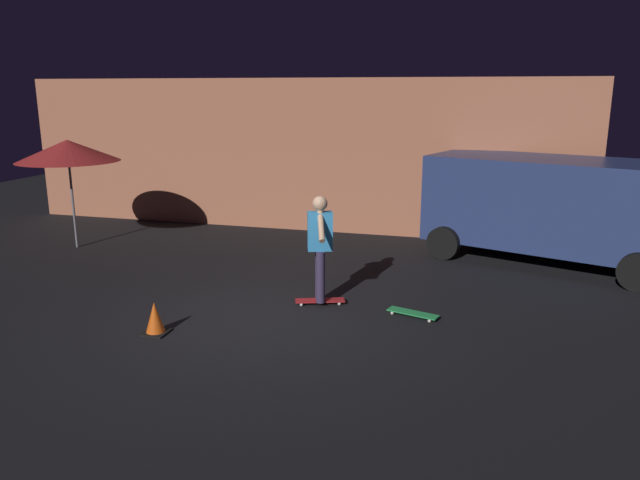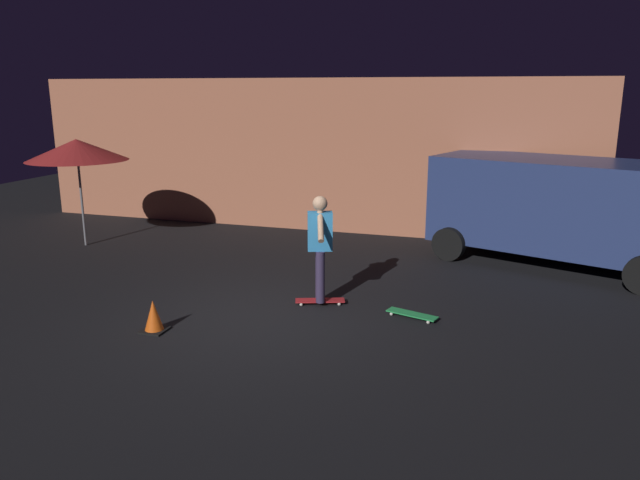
% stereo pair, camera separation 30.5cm
% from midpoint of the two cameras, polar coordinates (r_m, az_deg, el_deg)
% --- Properties ---
extents(ground_plane, '(28.00, 28.00, 0.00)m').
position_cam_midpoint_polar(ground_plane, '(9.09, -6.88, -7.52)').
color(ground_plane, black).
extents(low_building, '(13.79, 4.49, 3.57)m').
position_cam_midpoint_polar(low_building, '(16.62, -1.07, 8.72)').
color(low_building, '#B76B4C').
rests_on(low_building, ground_plane).
extents(parked_van, '(4.97, 3.44, 2.03)m').
position_cam_midpoint_polar(parked_van, '(12.53, 20.29, 3.22)').
color(parked_van, navy).
rests_on(parked_van, ground_plane).
extents(patio_umbrella, '(2.10, 2.10, 2.30)m').
position_cam_midpoint_polar(patio_umbrella, '(13.82, -23.24, 7.72)').
color(patio_umbrella, slate).
rests_on(patio_umbrella, ground_plane).
extents(skateboard_ridden, '(0.80, 0.45, 0.07)m').
position_cam_midpoint_polar(skateboard_ridden, '(9.66, -0.91, -5.74)').
color(skateboard_ridden, '#AD1E23').
rests_on(skateboard_ridden, ground_plane).
extents(skateboard_spare, '(0.80, 0.42, 0.07)m').
position_cam_midpoint_polar(skateboard_spare, '(9.22, 7.79, -6.85)').
color(skateboard_spare, green).
rests_on(skateboard_spare, ground_plane).
extents(skater, '(0.43, 0.96, 1.67)m').
position_cam_midpoint_polar(skater, '(9.37, -0.93, -0.08)').
color(skater, '#382D4C').
rests_on(skater, skateboard_ridden).
extents(traffic_cone, '(0.34, 0.34, 0.46)m').
position_cam_midpoint_polar(traffic_cone, '(8.83, -16.23, -7.18)').
color(traffic_cone, black).
rests_on(traffic_cone, ground_plane).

